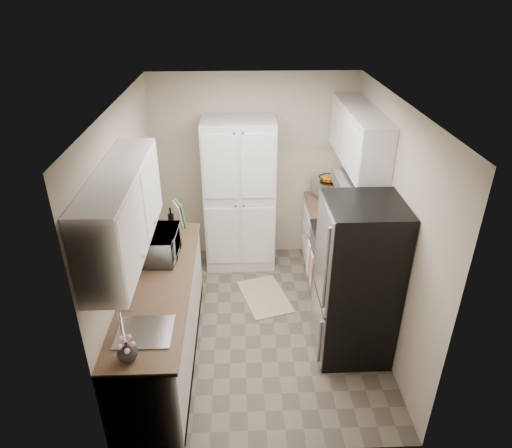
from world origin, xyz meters
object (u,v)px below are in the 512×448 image
(wine_bottle, at_px, (171,221))
(refrigerator, at_px, (357,281))
(pantry_cabinet, at_px, (240,196))
(toaster_oven, at_px, (330,191))
(electric_range, at_px, (341,268))
(microwave, at_px, (160,245))

(wine_bottle, bearing_deg, refrigerator, -26.56)
(pantry_cabinet, height_order, toaster_oven, pantry_cabinet)
(pantry_cabinet, xyz_separation_m, toaster_oven, (1.18, 0.02, 0.04))
(electric_range, relative_size, refrigerator, 0.66)
(refrigerator, distance_m, microwave, 2.02)
(microwave, xyz_separation_m, wine_bottle, (0.04, 0.54, -0.01))
(refrigerator, height_order, toaster_oven, refrigerator)
(electric_range, distance_m, refrigerator, 0.88)
(microwave, relative_size, wine_bottle, 1.93)
(electric_range, relative_size, toaster_oven, 2.68)
(microwave, bearing_deg, refrigerator, -99.86)
(refrigerator, relative_size, toaster_oven, 4.02)
(pantry_cabinet, distance_m, electric_range, 1.58)
(electric_range, height_order, toaster_oven, toaster_oven)
(pantry_cabinet, height_order, wine_bottle, pantry_cabinet)
(pantry_cabinet, height_order, refrigerator, pantry_cabinet)
(electric_range, bearing_deg, refrigerator, -92.48)
(refrigerator, bearing_deg, pantry_cabinet, 123.46)
(toaster_oven, bearing_deg, wine_bottle, -177.78)
(pantry_cabinet, xyz_separation_m, refrigerator, (1.14, -1.73, -0.15))
(toaster_oven, bearing_deg, electric_range, -109.93)
(microwave, distance_m, toaster_oven, 2.40)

